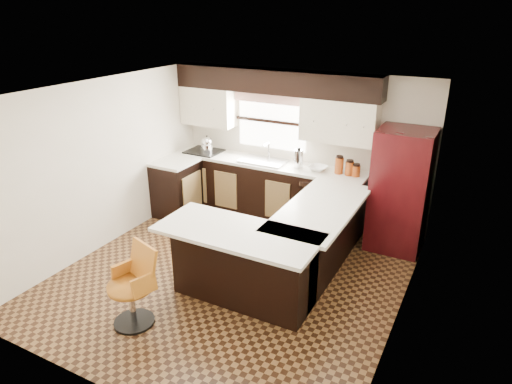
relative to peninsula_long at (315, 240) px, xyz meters
The scene contains 30 objects.
floor 1.18m from the peninsula_long, 145.22° to the right, with size 4.40×4.40×0.00m, color #49301A.
ceiling 2.24m from the peninsula_long, 145.22° to the right, with size 4.40×4.40×0.00m, color silver.
wall_back 1.96m from the peninsula_long, 119.74° to the left, with size 4.40×4.40×0.00m, color beige.
wall_front 3.06m from the peninsula_long, 107.67° to the right, with size 4.40×4.40×0.00m, color beige.
wall_left 3.15m from the peninsula_long, 168.23° to the right, with size 4.40×4.40×0.00m, color beige.
wall_right 1.55m from the peninsula_long, 27.51° to the right, with size 4.40×4.40×0.00m, color beige.
base_cab_back 1.86m from the peninsula_long, 136.64° to the left, with size 3.30×0.60×0.90m, color black.
base_cab_left 2.77m from the peninsula_long, 166.97° to the left, with size 0.60×0.70×0.90m, color black.
counter_back 1.92m from the peninsula_long, 136.64° to the left, with size 3.30×0.60×0.04m, color silver.
counter_left 2.81m from the peninsula_long, 166.97° to the left, with size 0.60×0.70×0.04m, color silver.
soffit 2.60m from the peninsula_long, 132.88° to the left, with size 3.40×0.35×0.36m, color black.
upper_cab_left 3.15m from the peninsula_long, 150.95° to the left, with size 0.94×0.35×0.64m, color beige.
upper_cab_right 1.90m from the peninsula_long, 98.93° to the left, with size 1.14×0.35×0.64m, color beige.
window_pane 2.36m from the peninsula_long, 132.00° to the left, with size 1.20×0.02×0.90m, color white.
valance 2.54m from the peninsula_long, 132.74° to the left, with size 1.30×0.06×0.18m, color #D19B93.
sink 1.95m from the peninsula_long, 138.13° to the left, with size 0.75×0.45×0.03m, color #B2B2B7.
dishwasher 1.05m from the peninsula_long, 109.47° to the left, with size 0.58×0.03×0.78m, color black.
cooktop 2.89m from the peninsula_long, 153.80° to the left, with size 0.58×0.50×0.03m, color black.
peninsula_long is the anchor object (origin of this frame).
peninsula_return 1.11m from the peninsula_long, 118.30° to the right, with size 1.65×0.60×0.90m, color black.
counter_pen_long 0.48m from the peninsula_long, ahead, with size 0.84×1.95×0.04m, color silver.
counter_pen_return 1.29m from the peninsula_long, 117.10° to the right, with size 1.89×0.84×0.04m, color silver.
refrigerator 1.50m from the peninsula_long, 56.10° to the left, with size 0.75×0.72×1.76m, color #39090D.
bar_chair 2.40m from the peninsula_long, 125.00° to the right, with size 0.49×0.49×0.92m, color #B2671B, non-canonical shape.
kettle 2.86m from the peninsula_long, 153.16° to the left, with size 0.21×0.21×0.28m, color silver, non-canonical shape.
percolator 1.63m from the peninsula_long, 121.83° to the left, with size 0.14×0.14×0.28m, color silver.
mixing_bowl 1.46m from the peninsula_long, 110.11° to the left, with size 0.28×0.28×0.07m, color white.
canister_large 1.44m from the peninsula_long, 96.21° to the left, with size 0.13×0.13×0.25m, color #883910.
canister_med 1.43m from the peninsula_long, 89.13° to the left, with size 0.13×0.13×0.21m, color #883910.
canister_small 1.42m from the peninsula_long, 84.65° to the left, with size 0.13×0.13×0.16m, color #883910.
Camera 1 is at (2.67, -4.40, 3.30)m, focal length 32.00 mm.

